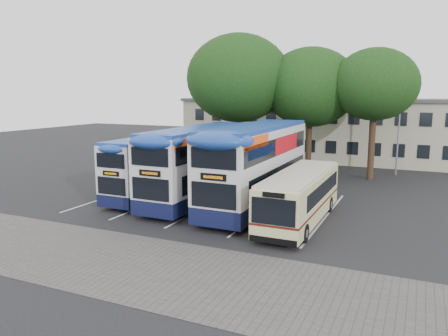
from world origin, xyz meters
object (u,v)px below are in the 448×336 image
at_px(lamp_post, 400,114).
at_px(tree_right, 375,85).
at_px(tree_mid, 311,87).
at_px(bus_dd_right, 257,162).
at_px(bus_single, 301,194).
at_px(tree_left, 238,78).
at_px(bus_dd_left, 158,163).
at_px(bus_dd_mid, 200,161).

bearing_deg(lamp_post, tree_right, -121.20).
height_order(tree_mid, bus_dd_right, tree_mid).
distance_m(lamp_post, tree_right, 4.10).
distance_m(tree_right, bus_single, 14.96).
height_order(tree_left, tree_right, tree_left).
bearing_deg(bus_dd_right, tree_right, 65.39).
xyz_separation_m(tree_mid, bus_dd_right, (-0.15, -12.20, -4.51)).
relative_size(tree_left, bus_dd_right, 0.99).
distance_m(lamp_post, tree_mid, 7.54).
height_order(tree_mid, tree_right, tree_mid).
height_order(tree_left, bus_single, tree_left).
relative_size(tree_right, bus_dd_left, 1.07).
xyz_separation_m(tree_mid, bus_dd_left, (-7.07, -12.24, -5.02)).
xyz_separation_m(tree_left, bus_dd_mid, (1.88, -10.64, -5.42)).
height_order(lamp_post, tree_left, tree_left).
xyz_separation_m(lamp_post, bus_dd_right, (-7.04, -14.43, -2.38)).
relative_size(lamp_post, bus_dd_left, 0.95).
bearing_deg(bus_dd_mid, tree_left, 100.02).
xyz_separation_m(bus_dd_left, bus_dd_mid, (3.14, 0.03, 0.37)).
bearing_deg(bus_single, lamp_post, 76.98).
height_order(tree_left, tree_mid, tree_left).
distance_m(tree_mid, tree_right, 5.18).
height_order(bus_dd_right, bus_single, bus_dd_right).
bearing_deg(tree_mid, tree_left, -164.80).
xyz_separation_m(lamp_post, bus_dd_left, (-13.95, -14.47, -2.89)).
height_order(lamp_post, tree_mid, tree_mid).
distance_m(bus_dd_left, bus_single, 10.36).
bearing_deg(tree_right, lamp_post, 58.80).
xyz_separation_m(tree_left, bus_single, (8.87, -12.70, -6.45)).
distance_m(tree_right, bus_dd_right, 13.52).
relative_size(tree_mid, bus_dd_mid, 0.94).
distance_m(bus_dd_left, bus_dd_right, 6.93).
bearing_deg(lamp_post, bus_dd_right, -116.00).
bearing_deg(tree_left, lamp_post, 16.70).
xyz_separation_m(bus_dd_mid, bus_dd_right, (3.77, 0.01, 0.14)).
bearing_deg(tree_left, bus_dd_left, -96.76).
distance_m(bus_dd_right, bus_single, 4.01).
xyz_separation_m(bus_dd_right, bus_single, (3.22, -2.07, -1.17)).
bearing_deg(bus_dd_mid, bus_dd_right, 0.14).
bearing_deg(tree_mid, bus_dd_right, -90.72).
bearing_deg(tree_right, bus_dd_mid, -128.11).
xyz_separation_m(bus_dd_left, bus_single, (10.14, -2.04, -0.66)).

